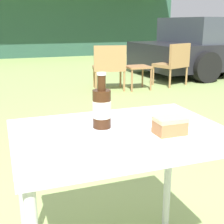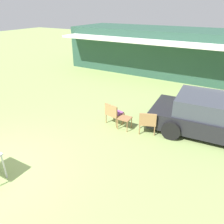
% 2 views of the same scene
% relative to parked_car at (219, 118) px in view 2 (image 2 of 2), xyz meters
% --- Properties ---
extents(cabin_building, '(11.08, 5.02, 2.60)m').
position_rel_parked_car_xyz_m(cabin_building, '(-4.29, 6.63, 0.70)').
color(cabin_building, '#284C3D').
rests_on(cabin_building, ground_plane).
extents(parked_car, '(4.51, 2.33, 1.26)m').
position_rel_parked_car_xyz_m(parked_car, '(0.00, 0.00, 0.00)').
color(parked_car, black).
rests_on(parked_car, ground_plane).
extents(wicker_chair_cushioned, '(0.63, 0.57, 0.79)m').
position_rel_parked_car_xyz_m(wicker_chair_cushioned, '(-3.28, -1.08, -0.17)').
color(wicker_chair_cushioned, '#9E7547').
rests_on(wicker_chair_cushioned, ground_plane).
extents(wicker_chair_plain, '(0.67, 0.63, 0.79)m').
position_rel_parked_car_xyz_m(wicker_chair_plain, '(-2.01, -1.10, -0.16)').
color(wicker_chair_plain, '#9E7547').
rests_on(wicker_chair_plain, ground_plane).
extents(garden_side_table, '(0.41, 0.39, 0.42)m').
position_rel_parked_car_xyz_m(garden_side_table, '(-2.79, -1.19, -0.25)').
color(garden_side_table, '#996B42').
rests_on(garden_side_table, ground_plane).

